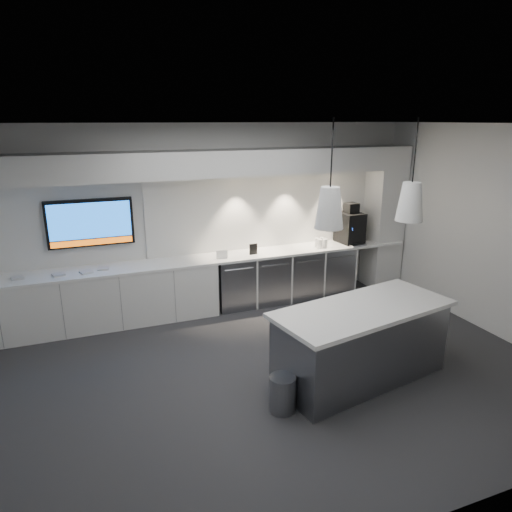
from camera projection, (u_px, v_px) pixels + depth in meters
name	position (u px, v px, depth m)	size (l,w,h in m)	color
floor	(269.00, 372.00, 5.74)	(7.00, 7.00, 0.00)	#2E2E31
ceiling	(272.00, 124.00, 4.88)	(7.00, 7.00, 0.00)	black
wall_back	(212.00, 217.00, 7.54)	(7.00, 7.00, 0.00)	white
wall_front	(414.00, 359.00, 3.07)	(7.00, 7.00, 0.00)	white
wall_right	(496.00, 232.00, 6.51)	(7.00, 7.00, 0.00)	white
back_counter	(218.00, 258.00, 7.43)	(6.80, 0.65, 0.04)	white
left_base_cabinets	(109.00, 298.00, 6.96)	(3.30, 0.63, 0.86)	white
fridge_unit_a	(233.00, 282.00, 7.65)	(0.60, 0.61, 0.85)	gray
fridge_unit_b	(268.00, 278.00, 7.86)	(0.60, 0.61, 0.85)	gray
fridge_unit_c	(301.00, 273.00, 8.08)	(0.60, 0.61, 0.85)	gray
fridge_unit_d	(332.00, 269.00, 8.30)	(0.60, 0.61, 0.85)	gray
backsplash	(279.00, 209.00, 7.92)	(4.60, 0.03, 1.30)	white
soffit	(216.00, 163.00, 7.01)	(6.90, 0.60, 0.40)	white
column	(384.00, 218.00, 8.43)	(0.55, 0.55, 2.60)	white
wall_tv	(90.00, 223.00, 6.83)	(1.25, 0.07, 0.72)	black
island	(361.00, 342.00, 5.49)	(2.35, 1.34, 0.94)	gray
bin	(282.00, 394.00, 4.93)	(0.29, 0.29, 0.41)	gray
coffee_machine	(350.00, 226.00, 8.22)	(0.43, 0.59, 0.72)	black
sign_black	(253.00, 249.00, 7.53)	(0.14, 0.02, 0.18)	black
sign_white	(222.00, 254.00, 7.31)	(0.18, 0.02, 0.14)	white
cup_cluster	(321.00, 243.00, 7.95)	(0.18, 0.18, 0.16)	white
tray_a	(17.00, 278.00, 6.41)	(0.16, 0.16, 0.03)	#BBBBBB
tray_b	(58.00, 275.00, 6.54)	(0.16, 0.16, 0.03)	#BBBBBB
tray_c	(86.00, 272.00, 6.65)	(0.16, 0.16, 0.03)	#BBBBBB
tray_d	(103.00, 268.00, 6.81)	(0.16, 0.16, 0.03)	#BBBBBB
pendant_left	(329.00, 208.00, 4.82)	(0.31, 0.31, 1.14)	white
pendant_right	(410.00, 201.00, 5.18)	(0.31, 0.31, 1.14)	white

